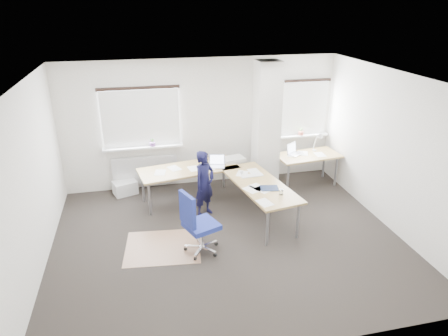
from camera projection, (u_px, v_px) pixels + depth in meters
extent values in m
plane|color=black|center=(228.00, 239.00, 7.04)|extent=(6.00, 6.00, 0.00)
cube|color=beige|center=(202.00, 123.00, 8.73)|extent=(6.00, 0.04, 2.80)
cube|color=beige|center=(282.00, 255.00, 4.25)|extent=(6.00, 0.04, 2.80)
cube|color=beige|center=(30.00, 184.00, 5.88)|extent=(0.04, 5.00, 2.80)
cube|color=beige|center=(392.00, 152.00, 7.10)|extent=(0.04, 5.00, 2.80)
cube|color=white|center=(229.00, 80.00, 5.94)|extent=(6.00, 5.00, 0.04)
cube|color=beige|center=(266.00, 127.00, 8.51)|extent=(0.50, 0.50, 2.78)
cube|color=white|center=(141.00, 118.00, 8.36)|extent=(1.60, 0.04, 1.20)
cube|color=white|center=(141.00, 119.00, 8.33)|extent=(1.60, 0.02, 1.20)
cube|color=white|center=(143.00, 147.00, 8.54)|extent=(1.70, 0.20, 0.04)
cube|color=white|center=(301.00, 109.00, 9.10)|extent=(1.20, 0.04, 1.20)
cube|color=white|center=(302.00, 109.00, 9.06)|extent=(1.20, 0.02, 1.20)
cube|color=white|center=(300.00, 135.00, 9.28)|extent=(1.30, 0.20, 0.04)
cube|color=silver|center=(145.00, 170.00, 8.77)|extent=(1.40, 0.10, 0.60)
cylinder|color=#6C3A80|center=(153.00, 144.00, 8.54)|extent=(0.12, 0.12, 0.08)
imported|color=#386528|center=(152.00, 142.00, 8.53)|extent=(0.09, 0.06, 0.17)
cylinder|color=#A14D3E|center=(301.00, 133.00, 9.23)|extent=(0.12, 0.12, 0.08)
imported|color=#386528|center=(301.00, 131.00, 9.22)|extent=(0.09, 0.07, 0.17)
cube|color=#9C7155|center=(163.00, 247.00, 6.81)|extent=(1.36, 1.19, 0.01)
cube|color=white|center=(125.00, 188.00, 8.63)|extent=(0.56, 0.47, 0.29)
cube|color=olive|center=(189.00, 169.00, 8.13)|extent=(2.11, 1.14, 0.04)
cube|color=olive|center=(259.00, 184.00, 7.47)|extent=(1.14, 2.11, 0.04)
cylinder|color=gray|center=(150.00, 199.00, 7.70)|extent=(0.05, 0.05, 0.69)
cylinder|color=gray|center=(143.00, 187.00, 8.21)|extent=(0.05, 0.05, 0.69)
cylinder|color=gray|center=(224.00, 173.00, 8.85)|extent=(0.05, 0.05, 0.69)
cylinder|color=gray|center=(267.00, 228.00, 6.74)|extent=(0.05, 0.05, 0.69)
cylinder|color=gray|center=(298.00, 221.00, 6.96)|extent=(0.05, 0.05, 0.69)
cylinder|color=gray|center=(252.00, 181.00, 8.48)|extent=(0.05, 0.05, 0.69)
cube|color=#B7B7BC|center=(217.00, 166.00, 8.19)|extent=(0.38, 0.31, 0.01)
cube|color=#B7B7BC|center=(217.00, 159.00, 8.25)|extent=(0.33, 0.13, 0.22)
cube|color=silver|center=(217.00, 159.00, 8.25)|extent=(0.29, 0.10, 0.19)
cube|color=white|center=(252.00, 176.00, 7.76)|extent=(0.45, 0.16, 0.02)
cube|color=#16223E|center=(269.00, 188.00, 7.25)|extent=(0.36, 0.29, 0.01)
cube|color=beige|center=(233.00, 159.00, 8.49)|extent=(0.50, 0.40, 0.07)
imported|color=white|center=(242.00, 173.00, 7.82)|extent=(0.09, 0.09, 0.07)
cylinder|color=silver|center=(281.00, 192.00, 7.02)|extent=(0.07, 0.07, 0.10)
cube|color=olive|center=(308.00, 156.00, 8.83)|extent=(1.47, 0.85, 0.04)
cylinder|color=gray|center=(288.00, 179.00, 8.58)|extent=(0.05, 0.05, 0.69)
cylinder|color=gray|center=(336.00, 171.00, 8.94)|extent=(0.05, 0.05, 0.69)
cylinder|color=gray|center=(278.00, 170.00, 9.01)|extent=(0.05, 0.05, 0.69)
cylinder|color=gray|center=(324.00, 163.00, 9.37)|extent=(0.05, 0.05, 0.69)
cube|color=#B7B7BC|center=(295.00, 154.00, 8.84)|extent=(0.40, 0.38, 0.01)
cube|color=#B7B7BC|center=(291.00, 148.00, 8.87)|extent=(0.29, 0.22, 0.22)
cube|color=silver|center=(291.00, 148.00, 8.87)|extent=(0.25, 0.19, 0.19)
cylinder|color=silver|center=(314.00, 150.00, 9.06)|extent=(0.10, 0.10, 0.02)
cylinder|color=silver|center=(315.00, 142.00, 8.98)|extent=(0.02, 0.16, 0.38)
cylinder|color=silver|center=(318.00, 135.00, 8.79)|extent=(0.02, 0.29, 0.13)
cone|color=silver|center=(321.00, 137.00, 8.67)|extent=(0.14, 0.16, 0.17)
cube|color=navy|center=(202.00, 225.00, 6.52)|extent=(0.64, 0.64, 0.09)
cube|color=navy|center=(187.00, 210.00, 6.25)|extent=(0.22, 0.43, 0.54)
cylinder|color=silver|center=(202.00, 236.00, 6.60)|extent=(0.06, 0.06, 0.37)
cylinder|color=black|center=(216.00, 244.00, 6.84)|extent=(0.07, 0.05, 0.06)
cylinder|color=black|center=(199.00, 240.00, 6.95)|extent=(0.04, 0.07, 0.06)
cylinder|color=black|center=(186.00, 249.00, 6.71)|extent=(0.07, 0.05, 0.06)
cylinder|color=black|center=(195.00, 258.00, 6.46)|extent=(0.06, 0.07, 0.06)
cylinder|color=black|center=(215.00, 255.00, 6.54)|extent=(0.07, 0.07, 0.06)
imported|color=black|center=(205.00, 184.00, 7.60)|extent=(0.57, 0.55, 1.32)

